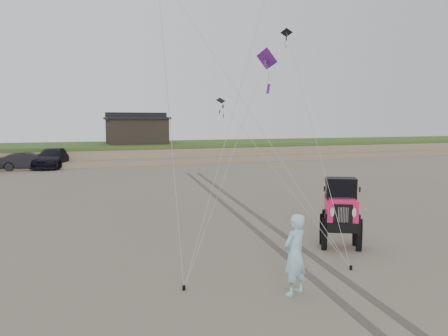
{
  "coord_description": "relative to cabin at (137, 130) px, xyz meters",
  "views": [
    {
      "loc": [
        -5.76,
        -10.44,
        4.14
      ],
      "look_at": [
        -0.71,
        3.0,
        2.6
      ],
      "focal_mm": 35.0,
      "sensor_mm": 36.0,
      "label": 1
    }
  ],
  "objects": [
    {
      "name": "ground",
      "position": [
        -2.0,
        -37.0,
        -3.24
      ],
      "size": [
        160.0,
        160.0,
        0.0
      ],
      "primitive_type": "plane",
      "color": "#6B6054",
      "rests_on": "ground"
    },
    {
      "name": "dune_ridge",
      "position": [
        -2.0,
        0.5,
        -2.42
      ],
      "size": [
        160.0,
        14.25,
        1.73
      ],
      "color": "#7A6B54",
      "rests_on": "ground"
    },
    {
      "name": "cabin",
      "position": [
        0.0,
        0.0,
        0.0
      ],
      "size": [
        6.4,
        5.4,
        3.35
      ],
      "color": "black",
      "rests_on": "dune_ridge"
    },
    {
      "name": "truck_b",
      "position": [
        -10.43,
        -6.78,
        -2.49
      ],
      "size": [
        4.61,
        1.8,
        1.5
      ],
      "primitive_type": "imported",
      "rotation": [
        0.0,
        0.0,
        1.52
      ],
      "color": "black",
      "rests_on": "ground"
    },
    {
      "name": "truck_c",
      "position": [
        -8.41,
        -5.64,
        -2.38
      ],
      "size": [
        4.12,
        6.39,
        1.72
      ],
      "primitive_type": "imported",
      "rotation": [
        0.0,
        0.0,
        -0.31
      ],
      "color": "black",
      "rests_on": "ground"
    },
    {
      "name": "jeep",
      "position": [
        0.71,
        -35.72,
        -2.32
      ],
      "size": [
        4.19,
        5.37,
        1.84
      ],
      "primitive_type": null,
      "rotation": [
        0.0,
        0.0,
        -0.48
      ],
      "color": "#E41553",
      "rests_on": "ground"
    },
    {
      "name": "man",
      "position": [
        -2.62,
        -38.56,
        -2.25
      ],
      "size": [
        0.84,
        0.71,
        1.97
      ],
      "primitive_type": "imported",
      "rotation": [
        0.0,
        0.0,
        3.55
      ],
      "color": "#94D6E4",
      "rests_on": "ground"
    },
    {
      "name": "kite_flock",
      "position": [
        0.88,
        -28.67,
        5.78
      ],
      "size": [
        7.2,
        4.01,
        8.88
      ],
      "color": "#65198A",
      "rests_on": "ground"
    },
    {
      "name": "stake_main",
      "position": [
        -5.04,
        -37.4,
        -3.18
      ],
      "size": [
        0.08,
        0.08,
        0.12
      ],
      "primitive_type": "cylinder",
      "color": "black",
      "rests_on": "ground"
    },
    {
      "name": "stake_aux",
      "position": [
        -0.26,
        -37.61,
        -3.18
      ],
      "size": [
        0.08,
        0.08,
        0.12
      ],
      "primitive_type": "cylinder",
      "color": "black",
      "rests_on": "ground"
    },
    {
      "name": "tire_tracks",
      "position": [
        0.0,
        -29.0,
        -3.23
      ],
      "size": [
        5.22,
        29.74,
        0.01
      ],
      "color": "#4C443D",
      "rests_on": "ground"
    }
  ]
}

